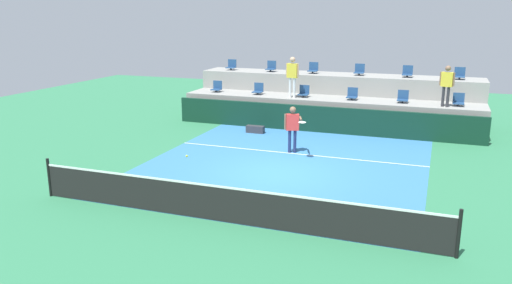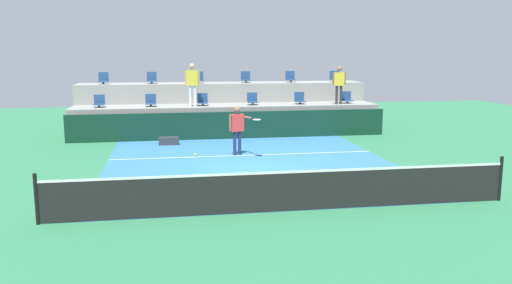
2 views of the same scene
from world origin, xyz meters
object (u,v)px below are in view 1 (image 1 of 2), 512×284
object	(u,v)px
stadium_chair_lower_far_right	(458,101)
equipment_bag	(255,129)
stadium_chair_lower_mid_left	(304,92)
spectator_in_white	(447,82)
tennis_player	(293,125)
tennis_ball	(187,156)
stadium_chair_lower_left	(258,90)
spectator_in_grey	(292,73)
stadium_chair_upper_mid_right	(359,71)
stadium_chair_lower_mid_right	(352,95)
stadium_chair_upper_far_right	(460,74)
stadium_chair_upper_far_left	(231,66)
stadium_chair_upper_right	(407,72)
stadium_chair_lower_far_left	(217,87)
stadium_chair_lower_right	(403,98)
stadium_chair_upper_mid_left	(313,69)
stadium_chair_upper_left	(271,67)

from	to	relation	value
stadium_chair_lower_far_right	equipment_bag	distance (m)	8.29
stadium_chair_lower_mid_left	spectator_in_white	distance (m)	5.95
tennis_player	tennis_ball	xyz separation A→B (m)	(-1.68, -4.80, -0.02)
stadium_chair_lower_left	spectator_in_grey	bearing A→B (deg)	-12.52
spectator_in_grey	stadium_chair_upper_mid_right	bearing A→B (deg)	40.47
stadium_chair_lower_mid_right	stadium_chair_upper_far_right	world-z (taller)	stadium_chair_upper_far_right
stadium_chair_upper_far_left	stadium_chair_upper_right	distance (m)	8.49
stadium_chair_lower_far_left	stadium_chair_lower_mid_right	world-z (taller)	same
stadium_chair_upper_right	spectator_in_white	world-z (taller)	spectator_in_white
equipment_bag	stadium_chair_lower_right	bearing A→B (deg)	21.88
stadium_chair_lower_mid_right	tennis_ball	xyz separation A→B (m)	(-2.96, -9.54, -0.45)
stadium_chair_lower_mid_left	stadium_chair_upper_mid_left	world-z (taller)	stadium_chair_upper_mid_left
tennis_player	spectator_in_grey	distance (m)	4.73
tennis_ball	spectator_in_grey	bearing A→B (deg)	87.64
stadium_chair_lower_right	tennis_player	bearing A→B (deg)	-125.49
stadium_chair_lower_mid_left	stadium_chair_upper_far_right	distance (m)	6.71
stadium_chair_lower_far_left	tennis_player	world-z (taller)	stadium_chair_lower_far_left
stadium_chair_lower_mid_right	stadium_chair_lower_right	size ratio (longest dim) A/B	1.00
stadium_chair_lower_mid_right	stadium_chair_upper_far_left	bearing A→B (deg)	164.26
stadium_chair_lower_far_right	tennis_ball	size ratio (longest dim) A/B	7.65
stadium_chair_upper_mid_right	tennis_ball	world-z (taller)	stadium_chair_upper_mid_right
stadium_chair_lower_left	stadium_chair_upper_mid_left	bearing A→B (deg)	40.39
stadium_chair_upper_far_left	spectator_in_white	distance (m)	10.37
stadium_chair_lower_right	stadium_chair_lower_far_right	size ratio (longest dim) A/B	1.00
stadium_chair_lower_far_right	stadium_chair_upper_mid_right	world-z (taller)	stadium_chair_upper_mid_right
stadium_chair_lower_mid_left	stadium_chair_upper_far_left	bearing A→B (deg)	157.02
stadium_chair_lower_mid_right	stadium_chair_lower_right	xyz separation A→B (m)	(2.10, 0.00, 0.00)
stadium_chair_upper_far_right	stadium_chair_upper_mid_right	bearing A→B (deg)	180.00
stadium_chair_lower_right	stadium_chair_upper_mid_right	world-z (taller)	stadium_chair_upper_mid_right
stadium_chair_lower_far_left	stadium_chair_lower_mid_right	bearing A→B (deg)	0.00
stadium_chair_upper_left	spectator_in_white	size ratio (longest dim) A/B	0.32
stadium_chair_upper_mid_right	tennis_player	distance (m)	6.78
stadium_chair_lower_mid_left	spectator_in_white	bearing A→B (deg)	-3.73
stadium_chair_upper_left	stadium_chair_lower_left	bearing A→B (deg)	-90.51
stadium_chair_upper_far_right	stadium_chair_lower_far_right	bearing A→B (deg)	-90.11
stadium_chair_upper_mid_left	stadium_chair_lower_far_left	bearing A→B (deg)	-156.78
stadium_chair_lower_mid_right	stadium_chair_upper_far_right	distance (m)	4.70
stadium_chair_upper_far_right	tennis_ball	size ratio (longest dim) A/B	7.65
stadium_chair_upper_far_right	tennis_player	world-z (taller)	stadium_chair_upper_far_right
stadium_chair_upper_mid_right	spectator_in_grey	xyz separation A→B (m)	(-2.56, -2.18, 0.02)
stadium_chair_lower_far_left	tennis_player	distance (m)	6.98
stadium_chair_lower_far_right	stadium_chair_upper_right	size ratio (longest dim) A/B	1.00
stadium_chair_upper_left	tennis_player	size ratio (longest dim) A/B	0.31
stadium_chair_upper_far_left	stadium_chair_upper_mid_right	size ratio (longest dim) A/B	1.00
tennis_ball	stadium_chair_upper_left	bearing A→B (deg)	96.71
stadium_chair_upper_right	spectator_in_grey	size ratio (longest dim) A/B	0.29
stadium_chair_upper_left	stadium_chair_upper_right	size ratio (longest dim) A/B	1.00
equipment_bag	spectator_in_white	bearing A→B (deg)	14.54
spectator_in_white	stadium_chair_lower_right	bearing A→B (deg)	166.90
stadium_chair_lower_left	stadium_chair_lower_mid_left	size ratio (longest dim) A/B	1.00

